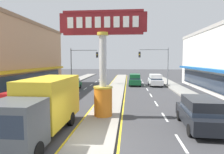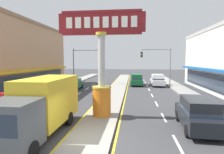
% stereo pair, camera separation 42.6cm
% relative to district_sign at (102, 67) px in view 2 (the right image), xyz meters
% --- Properties ---
extents(ground_plane, '(160.00, 160.00, 0.00)m').
position_rel_district_sign_xyz_m(ground_plane, '(-0.00, -4.33, -3.67)').
color(ground_plane, '#3A3A3D').
extents(median_strip, '(2.40, 52.00, 0.14)m').
position_rel_district_sign_xyz_m(median_strip, '(-0.00, 13.67, -3.60)').
color(median_strip, gray).
rests_on(median_strip, ground).
extents(sidewalk_left, '(2.38, 60.00, 0.18)m').
position_rel_district_sign_xyz_m(sidewalk_left, '(-8.99, 11.67, -3.58)').
color(sidewalk_left, gray).
rests_on(sidewalk_left, ground).
extents(sidewalk_right, '(2.38, 60.00, 0.18)m').
position_rel_district_sign_xyz_m(sidewalk_right, '(8.99, 11.67, -3.58)').
color(sidewalk_right, gray).
rests_on(sidewalk_right, ground).
extents(lane_markings, '(9.14, 52.00, 0.01)m').
position_rel_district_sign_xyz_m(lane_markings, '(-0.00, 12.31, -3.67)').
color(lane_markings, silver).
rests_on(lane_markings, ground).
extents(district_sign, '(6.13, 1.38, 7.49)m').
position_rel_district_sign_xyz_m(district_sign, '(0.00, 0.00, 0.00)').
color(district_sign, orange).
rests_on(district_sign, median_strip).
extents(storefront_left, '(10.15, 20.32, 9.39)m').
position_rel_district_sign_xyz_m(storefront_left, '(-15.42, 11.42, 1.02)').
color(storefront_left, tan).
rests_on(storefront_left, ground).
extents(traffic_light_left_side, '(4.86, 0.46, 6.20)m').
position_rel_district_sign_xyz_m(traffic_light_left_side, '(-6.43, 18.96, 0.58)').
color(traffic_light_left_side, slate).
rests_on(traffic_light_left_side, ground).
extents(traffic_light_right_side, '(4.86, 0.46, 6.20)m').
position_rel_district_sign_xyz_m(traffic_light_right_side, '(6.43, 18.11, 0.58)').
color(traffic_light_right_side, slate).
rests_on(traffic_light_right_side, ground).
extents(suv_near_right_lane, '(2.04, 4.64, 1.90)m').
position_rel_district_sign_xyz_m(suv_near_right_lane, '(2.85, 17.97, -2.69)').
color(suv_near_right_lane, '#14562D').
rests_on(suv_near_right_lane, ground).
extents(suv_far_right_lane, '(2.15, 4.69, 1.90)m').
position_rel_district_sign_xyz_m(suv_far_right_lane, '(6.15, -1.74, -2.69)').
color(suv_far_right_lane, black).
rests_on(suv_far_right_lane, ground).
extents(box_truck_near_left_lane, '(2.29, 6.91, 3.12)m').
position_rel_district_sign_xyz_m(box_truck_near_left_lane, '(-2.84, -3.45, -1.98)').
color(box_truck_near_left_lane, '#4C5156').
rests_on(box_truck_near_left_lane, ground).
extents(sedan_mid_left_lane, '(1.89, 4.33, 1.53)m').
position_rel_district_sign_xyz_m(sedan_mid_left_lane, '(-6.15, 12.68, -2.88)').
color(sedan_mid_left_lane, '#14562D').
rests_on(sedan_mid_left_lane, ground).
extents(suv_far_left_oncoming, '(1.99, 4.61, 1.90)m').
position_rel_district_sign_xyz_m(suv_far_left_oncoming, '(6.15, 17.69, -2.69)').
color(suv_far_left_oncoming, white).
rests_on(suv_far_left_oncoming, ground).
extents(suv_kerb_right, '(2.04, 4.64, 1.90)m').
position_rel_district_sign_xyz_m(suv_kerb_right, '(-6.15, -0.35, -2.69)').
color(suv_kerb_right, maroon).
rests_on(suv_kerb_right, ground).
extents(pedestrian_near_kerb, '(0.46, 0.39, 1.76)m').
position_rel_district_sign_xyz_m(pedestrian_near_kerb, '(-8.22, 5.11, -2.49)').
color(pedestrian_near_kerb, '#336B3D').
rests_on(pedestrian_near_kerb, sidewalk_left).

